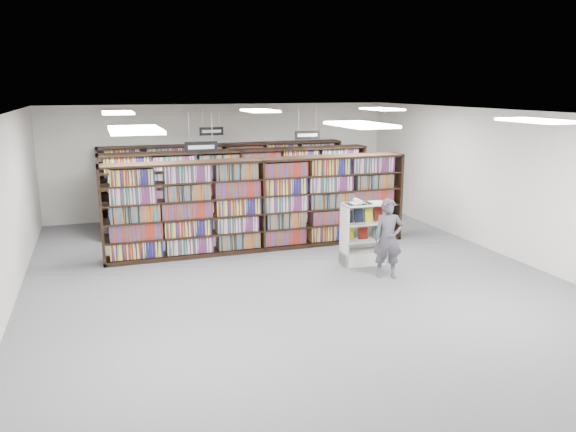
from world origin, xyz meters
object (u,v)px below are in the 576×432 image
object	(u,v)px
endcap_display	(363,243)
shopper	(388,239)
open_book	(358,202)
bookshelf_row_near	(261,205)

from	to	relation	value
endcap_display	shopper	xyz separation A→B (m)	(0.05, -0.98, 0.34)
endcap_display	shopper	distance (m)	1.03
endcap_display	shopper	world-z (taller)	shopper
endcap_display	shopper	bearing A→B (deg)	-83.61
endcap_display	open_book	world-z (taller)	open_book
shopper	open_book	bearing A→B (deg)	120.30
bookshelf_row_near	open_book	world-z (taller)	bookshelf_row_near
open_book	shopper	distance (m)	1.12
open_book	shopper	xyz separation A→B (m)	(0.20, -0.95, -0.56)
open_book	bookshelf_row_near	bearing A→B (deg)	132.53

